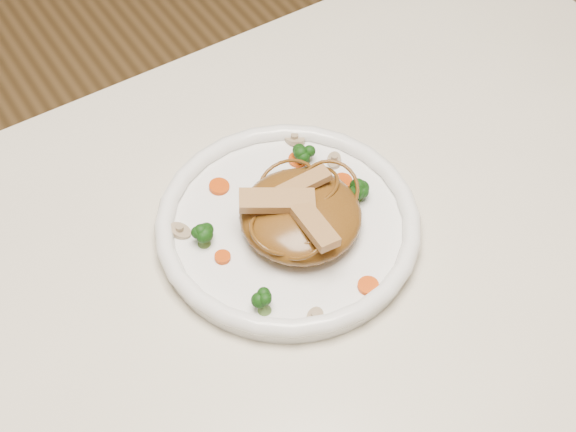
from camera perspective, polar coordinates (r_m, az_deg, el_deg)
table at (r=0.96m, az=0.10°, el=-9.47°), size 1.20×0.80×0.75m
plate at (r=0.93m, az=0.00°, el=-0.85°), size 0.37×0.37×0.02m
noodle_mound at (r=0.90m, az=0.84°, el=0.04°), size 0.17×0.17×0.04m
chicken_a at (r=0.90m, az=1.07°, el=2.17°), size 0.06×0.02×0.01m
chicken_b at (r=0.88m, az=-0.73°, el=1.02°), size 0.08×0.06×0.01m
chicken_c at (r=0.86m, az=1.64°, el=-0.47°), size 0.03×0.07×0.01m
broccoli_0 at (r=0.97m, az=1.09°, el=4.21°), size 0.03×0.03×0.03m
broccoli_1 at (r=0.90m, az=-5.61°, el=-1.25°), size 0.03×0.03×0.03m
broccoli_2 at (r=0.85m, az=-1.58°, el=-5.66°), size 0.03×0.03×0.03m
broccoli_3 at (r=0.94m, az=4.61°, el=1.80°), size 0.03×0.03×0.03m
carrot_0 at (r=0.98m, az=0.65°, el=3.74°), size 0.03×0.03×0.00m
carrot_1 at (r=0.90m, az=-4.33°, el=-2.72°), size 0.02×0.02×0.00m
carrot_2 at (r=0.96m, az=3.61°, el=2.29°), size 0.03×0.03×0.00m
carrot_3 at (r=0.96m, az=-4.55°, el=1.95°), size 0.03×0.03×0.00m
carrot_4 at (r=0.88m, az=5.30°, el=-4.60°), size 0.03×0.03×0.00m
mushroom_0 at (r=0.85m, az=1.76°, el=-6.68°), size 0.03×0.03×0.01m
mushroom_1 at (r=0.98m, az=3.06°, el=3.66°), size 0.03×0.03×0.01m
mushroom_2 at (r=0.92m, az=-7.12°, el=-1.00°), size 0.03×0.03×0.01m
mushroom_3 at (r=1.00m, az=0.44°, el=5.07°), size 0.03×0.03×0.01m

